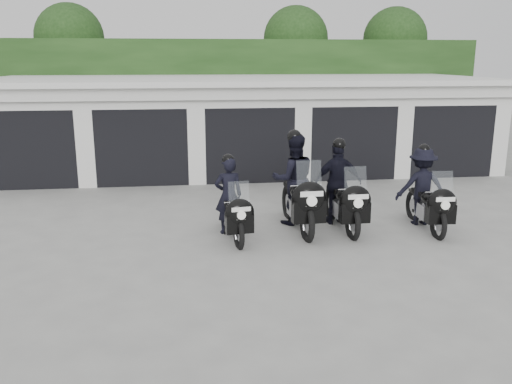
{
  "coord_description": "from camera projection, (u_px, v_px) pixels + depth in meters",
  "views": [
    {
      "loc": [
        -1.82,
        -10.01,
        3.58
      ],
      "look_at": [
        -0.52,
        0.13,
        1.05
      ],
      "focal_mm": 38.0,
      "sensor_mm": 36.0,
      "label": 1
    }
  ],
  "objects": [
    {
      "name": "police_bike_b",
      "position": [
        296.0,
        186.0,
        11.67
      ],
      "size": [
        1.01,
        2.48,
        2.16
      ],
      "rotation": [
        0.0,
        0.0,
        0.05
      ],
      "color": "black",
      "rests_on": "ground"
    },
    {
      "name": "police_bike_a",
      "position": [
        231.0,
        204.0,
        11.01
      ],
      "size": [
        0.75,
        1.99,
        1.74
      ],
      "rotation": [
        0.0,
        0.0,
        0.13
      ],
      "color": "black",
      "rests_on": "ground"
    },
    {
      "name": "police_bike_d",
      "position": [
        424.0,
        191.0,
        11.71
      ],
      "size": [
        1.13,
        2.12,
        1.85
      ],
      "rotation": [
        0.0,
        0.0,
        -0.04
      ],
      "color": "black",
      "rests_on": "ground"
    },
    {
      "name": "ground",
      "position": [
        283.0,
        244.0,
        10.73
      ],
      "size": [
        80.0,
        80.0,
        0.0
      ],
      "primitive_type": "plane",
      "color": "#989893",
      "rests_on": "ground"
    },
    {
      "name": "background_vegetation",
      "position": [
        238.0,
        78.0,
        22.54
      ],
      "size": [
        20.0,
        3.9,
        5.8
      ],
      "color": "#193613",
      "rests_on": "ground"
    },
    {
      "name": "police_bike_c",
      "position": [
        340.0,
        189.0,
        11.72
      ],
      "size": [
        1.09,
        2.27,
        1.97
      ],
      "rotation": [
        0.0,
        0.0,
        0.03
      ],
      "color": "black",
      "rests_on": "ground"
    },
    {
      "name": "garage_block",
      "position": [
        241.0,
        124.0,
        18.14
      ],
      "size": [
        16.4,
        6.8,
        2.96
      ],
      "color": "silver",
      "rests_on": "ground"
    }
  ]
}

